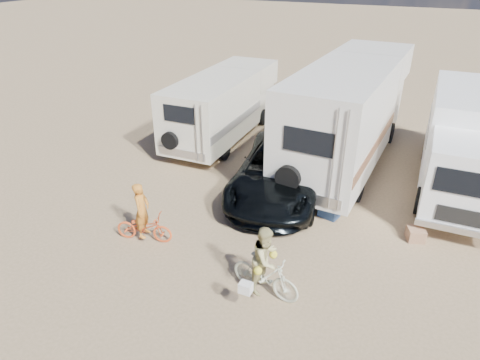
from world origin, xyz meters
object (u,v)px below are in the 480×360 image
at_px(cooler, 329,210).
at_px(dark_suv, 280,171).
at_px(bike_man, 144,227).
at_px(rider_man, 143,216).
at_px(rv_main, 349,115).
at_px(crate, 416,234).
at_px(bike_woman, 265,276).
at_px(box_truck, 464,146).
at_px(rider_woman, 266,265).
at_px(rv_left, 223,107).

bearing_deg(cooler, dark_suv, 172.41).
relative_size(bike_man, rider_man, 1.00).
distance_m(rv_main, crate, 5.59).
bearing_deg(bike_woman, cooler, 0.81).
xyz_separation_m(box_truck, rider_woman, (-4.03, -7.57, -0.77)).
distance_m(rv_main, cooler, 4.55).
relative_size(box_truck, bike_woman, 4.14).
xyz_separation_m(rv_main, dark_suv, (-1.43, -3.41, -1.09)).
height_order(dark_suv, cooler, dark_suv).
height_order(bike_man, crate, bike_man).
height_order(rv_main, rv_left, rv_main).
relative_size(bike_woman, cooler, 3.04).
distance_m(bike_man, cooler, 5.60).
height_order(rv_left, bike_man, rv_left).
relative_size(rider_man, rider_woman, 0.97).
bearing_deg(rider_man, box_truck, -62.08).
distance_m(rv_left, rider_man, 8.09).
distance_m(dark_suv, rider_woman, 4.96).
bearing_deg(rider_woman, cooler, 0.81).
xyz_separation_m(box_truck, cooler, (-3.48, -3.59, -1.38)).
distance_m(box_truck, rider_man, 10.60).
height_order(rv_main, dark_suv, rv_main).
xyz_separation_m(box_truck, bike_man, (-7.92, -7.00, -1.18)).
xyz_separation_m(box_truck, rider_man, (-7.92, -7.00, -0.80)).
height_order(box_truck, rider_man, box_truck).
bearing_deg(bike_woman, box_truck, -19.39).
xyz_separation_m(box_truck, crate, (-0.95, -3.75, -1.43)).
height_order(rider_man, rider_woman, rider_woman).
bearing_deg(bike_man, dark_suv, -44.37).
bearing_deg(box_truck, bike_man, -139.37).
xyz_separation_m(rv_left, dark_suv, (4.02, -3.72, -0.55)).
distance_m(bike_man, crate, 7.70).
relative_size(bike_man, rider_woman, 0.97).
bearing_deg(bike_man, rv_left, -2.77).
height_order(rv_left, rider_man, rv_left).
height_order(rv_left, crate, rv_left).
distance_m(dark_suv, rider_man, 4.89).
distance_m(dark_suv, bike_woman, 4.97).
relative_size(box_truck, cooler, 12.58).
relative_size(bike_woman, crate, 3.84).
relative_size(bike_woman, rider_man, 1.08).
relative_size(rv_left, crate, 15.63).
relative_size(rv_main, box_truck, 1.27).
height_order(bike_man, rider_man, rider_man).
relative_size(rider_woman, crate, 3.66).
height_order(bike_woman, crate, bike_woman).
bearing_deg(rider_woman, rv_left, 41.11).
bearing_deg(rv_left, dark_suv, -44.24).
xyz_separation_m(bike_man, crate, (6.97, 3.25, -0.24)).
bearing_deg(rv_left, rider_man, -80.61).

